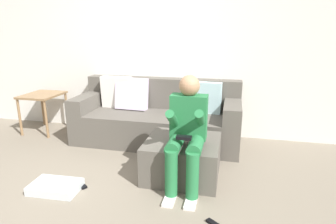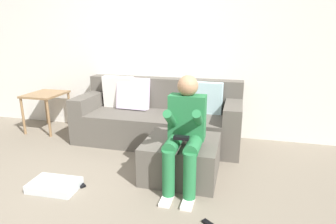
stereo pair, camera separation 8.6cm
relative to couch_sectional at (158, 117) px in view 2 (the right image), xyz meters
name	(u,v)px [view 2 (the right image)]	position (x,y,z in m)	size (l,w,h in m)	color
ground_plane	(73,206)	(-0.28, -1.73, -0.33)	(7.91, 7.91, 0.00)	slate
wall_back	(148,45)	(-0.28, 0.42, 0.96)	(6.08, 0.10, 2.58)	silver
couch_sectional	(158,117)	(0.00, 0.00, 0.00)	(2.22, 0.87, 0.87)	#59544C
ottoman	(181,158)	(0.53, -0.94, -0.13)	(0.75, 0.71, 0.40)	#59544C
person_seated	(185,131)	(0.60, -1.15, 0.25)	(0.35, 0.62, 1.09)	#26723F
storage_bin	(54,185)	(-0.61, -1.52, -0.29)	(0.46, 0.29, 0.08)	silver
side_table	(46,99)	(-1.77, -0.02, 0.16)	(0.50, 0.58, 0.58)	olive
remote_by_storage_bin	(80,184)	(-0.42, -1.38, -0.32)	(0.17, 0.05, 0.02)	black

